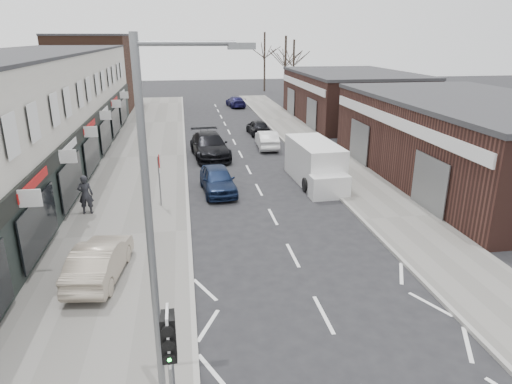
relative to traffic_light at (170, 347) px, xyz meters
name	(u,v)px	position (x,y,z in m)	size (l,w,h in m)	color
ground	(346,358)	(4.40, 2.02, -2.41)	(160.00, 160.00, 0.00)	black
pavement_left	(144,157)	(-2.35, 24.02, -2.35)	(5.50, 64.00, 0.12)	slate
pavement_right	(318,150)	(10.15, 24.02, -2.35)	(3.50, 64.00, 0.12)	slate
shop_terrace_left	(20,115)	(-9.10, 21.52, 1.14)	(8.00, 41.00, 7.10)	beige
brick_block_far	(94,74)	(-9.10, 47.02, 1.59)	(8.00, 10.00, 8.00)	#40271B
right_unit_near	(473,142)	(16.90, 16.02, -0.16)	(10.00, 18.00, 4.50)	#3C201B
right_unit_far	(351,97)	(16.90, 36.02, -0.16)	(10.00, 16.00, 4.50)	#3C201B
tree_far_a	(285,102)	(13.40, 50.02, -2.41)	(3.60, 3.60, 8.00)	#382D26
tree_far_b	(293,96)	(15.90, 56.02, -2.41)	(3.60, 3.60, 7.50)	#382D26
tree_far_c	(264,91)	(12.90, 62.02, -2.41)	(3.60, 3.60, 8.50)	#382D26
traffic_light	(170,347)	(0.00, 0.00, 0.00)	(0.28, 0.60, 3.10)	slate
street_lamp	(157,217)	(-0.13, 1.22, 2.20)	(2.23, 0.22, 8.00)	slate
warning_sign	(159,165)	(-0.76, 14.02, -0.21)	(0.12, 0.80, 2.70)	slate
white_van	(315,164)	(7.80, 16.85, -1.32)	(2.34, 6.06, 2.32)	white
sedan_on_pavement	(100,260)	(-2.59, 7.20, -1.63)	(1.40, 4.01, 1.32)	tan
pedestrian	(86,195)	(-4.18, 13.53, -1.36)	(0.68, 0.45, 1.87)	black
parked_car_left_a	(218,180)	(2.15, 15.96, -1.71)	(1.67, 4.16, 1.42)	#131F3D
parked_car_left_b	(210,145)	(2.20, 23.58, -1.59)	(2.30, 5.65, 1.64)	black
parked_car_right_a	(267,139)	(6.60, 25.57, -1.75)	(1.41, 4.03, 1.33)	silver
parked_car_right_b	(258,127)	(6.74, 30.55, -1.77)	(1.53, 3.81, 1.30)	black
parked_car_right_c	(236,102)	(6.71, 46.62, -1.79)	(1.75, 4.30, 1.25)	#171645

